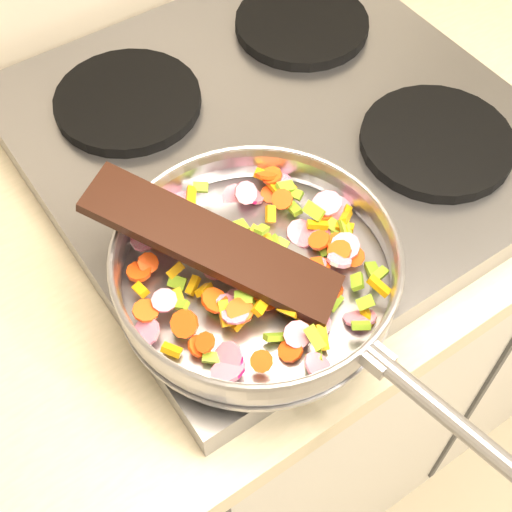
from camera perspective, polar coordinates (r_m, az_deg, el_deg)
cooktop at (r=0.94m, az=1.78°, el=9.53°), size 0.60×0.60×0.04m
grate_fl at (r=0.79m, az=-0.56°, el=0.87°), size 0.19×0.19×0.02m
grate_fr at (r=0.92m, az=14.26°, el=8.86°), size 0.19×0.19×0.02m
grate_bl at (r=0.96m, az=-10.22°, el=12.12°), size 0.19×0.19×0.02m
grate_br at (r=1.07m, az=3.68°, el=18.04°), size 0.19×0.19×0.02m
saute_pan at (r=0.72m, az=0.15°, el=-0.91°), size 0.33×0.50×0.05m
vegetable_heap at (r=0.74m, az=0.62°, el=-0.64°), size 0.29×0.29×0.05m
wooden_spatula at (r=0.71m, az=-3.51°, el=0.96°), size 0.20×0.25×0.08m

